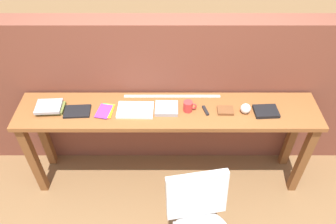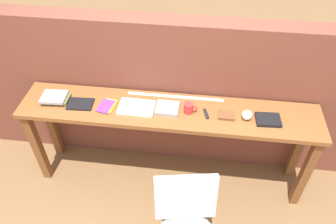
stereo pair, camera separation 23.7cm
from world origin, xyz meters
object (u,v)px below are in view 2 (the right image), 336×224
object	(u,v)px
book_stack_leftmost	(55,98)
sports_ball_small	(247,115)
book_repair_rightmost	(268,120)
multitool_folded	(206,114)
pamphlet_pile_colourful	(107,106)
mug	(189,108)
book_open_centre	(136,107)
leather_journal_brown	(226,115)
magazine_cycling	(80,104)

from	to	relation	value
book_stack_leftmost	sports_ball_small	world-z (taller)	sports_ball_small
book_repair_rightmost	sports_ball_small	bearing A→B (deg)	175.58
book_stack_leftmost	multitool_folded	world-z (taller)	book_stack_leftmost
sports_ball_small	book_repair_rightmost	xyz separation A→B (m)	(0.17, -0.00, -0.03)
pamphlet_pile_colourful	sports_ball_small	size ratio (longest dim) A/B	2.41
mug	book_repair_rightmost	bearing A→B (deg)	-2.43
book_open_centre	book_repair_rightmost	world-z (taller)	book_repair_rightmost
book_stack_leftmost	leather_journal_brown	size ratio (longest dim) A/B	1.74
magazine_cycling	book_repair_rightmost	world-z (taller)	book_repair_rightmost
sports_ball_small	pamphlet_pile_colourful	bearing A→B (deg)	179.55
mug	multitool_folded	bearing A→B (deg)	-4.46
multitool_folded	leather_journal_brown	size ratio (longest dim) A/B	0.85
pamphlet_pile_colourful	mug	size ratio (longest dim) A/B	1.81
magazine_cycling	leather_journal_brown	bearing A→B (deg)	-2.82
sports_ball_small	book_repair_rightmost	bearing A→B (deg)	-1.36
book_open_centre	leather_journal_brown	xyz separation A→B (m)	(0.74, -0.01, 0.00)
book_repair_rightmost	book_open_centre	bearing A→B (deg)	175.73
magazine_cycling	leather_journal_brown	xyz separation A→B (m)	(1.21, 0.01, 0.00)
book_stack_leftmost	book_open_centre	distance (m)	0.70
pamphlet_pile_colourful	multitool_folded	world-z (taller)	multitool_folded
multitool_folded	book_repair_rightmost	world-z (taller)	book_repair_rightmost
magazine_cycling	pamphlet_pile_colourful	xyz separation A→B (m)	(0.23, 0.01, -0.00)
book_open_centre	book_repair_rightmost	bearing A→B (deg)	0.08
mug	sports_ball_small	xyz separation A→B (m)	(0.46, -0.02, -0.00)
sports_ball_small	multitool_folded	bearing A→B (deg)	177.89
pamphlet_pile_colourful	book_repair_rightmost	size ratio (longest dim) A/B	1.04
pamphlet_pile_colourful	mug	bearing A→B (deg)	1.18
sports_ball_small	book_stack_leftmost	bearing A→B (deg)	178.93
magazine_cycling	mug	world-z (taller)	mug
leather_journal_brown	multitool_folded	bearing A→B (deg)	179.67
book_stack_leftmost	pamphlet_pile_colourful	distance (m)	0.46
book_open_centre	mug	bearing A→B (deg)	1.88
multitool_folded	pamphlet_pile_colourful	bearing A→B (deg)	-179.79
pamphlet_pile_colourful	book_open_centre	world-z (taller)	book_open_centre
magazine_cycling	multitool_folded	world-z (taller)	magazine_cycling
book_open_centre	mug	size ratio (longest dim) A/B	2.67
multitool_folded	sports_ball_small	size ratio (longest dim) A/B	1.33
book_open_centre	pamphlet_pile_colourful	bearing A→B (deg)	-176.50
book_open_centre	book_stack_leftmost	bearing A→B (deg)	-179.65
magazine_cycling	book_repair_rightmost	distance (m)	1.54
book_open_centre	mug	xyz separation A→B (m)	(0.43, 0.00, 0.04)
book_stack_leftmost	leather_journal_brown	xyz separation A→B (m)	(1.44, -0.02, -0.01)
sports_ball_small	mug	bearing A→B (deg)	177.17
book_stack_leftmost	mug	distance (m)	1.13
book_stack_leftmost	mug	xyz separation A→B (m)	(1.13, -0.01, 0.02)
book_stack_leftmost	book_repair_rightmost	xyz separation A→B (m)	(1.76, -0.03, -0.01)
mug	book_repair_rightmost	distance (m)	0.63
magazine_cycling	sports_ball_small	xyz separation A→B (m)	(1.37, -0.00, 0.03)
magazine_cycling	book_open_centre	xyz separation A→B (m)	(0.47, 0.02, -0.00)
magazine_cycling	leather_journal_brown	distance (m)	1.21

